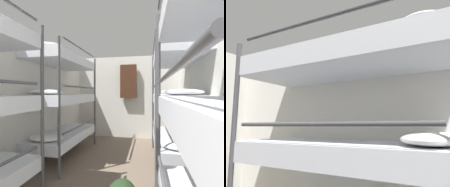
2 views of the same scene
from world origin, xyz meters
The scene contains 1 object.
bunk_stack_right_far centered at (1.04, 3.55, 1.15)m, with size 0.73×1.79×2.13m.
Camera 2 is at (-0.51, 2.77, 1.36)m, focal length 35.00 mm.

